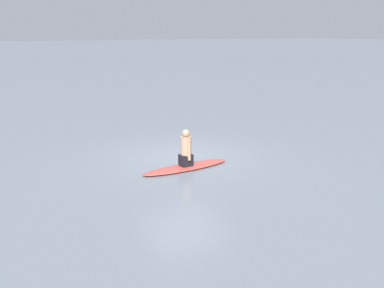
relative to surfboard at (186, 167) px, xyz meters
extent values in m
plane|color=gray|center=(0.97, -0.44, -0.05)|extent=(400.00, 400.00, 0.00)
ellipsoid|color=#D84C3F|center=(0.00, 0.00, 0.00)|extent=(0.76, 2.69, 0.09)
cube|color=black|center=(0.00, 0.00, 0.21)|extent=(0.29, 0.35, 0.32)
cylinder|color=tan|center=(0.00, 0.00, 0.61)|extent=(0.31, 0.31, 0.53)
sphere|color=tan|center=(0.00, 0.00, 0.97)|extent=(0.21, 0.21, 0.21)
cylinder|color=tan|center=(0.18, 0.01, 0.54)|extent=(0.09, 0.09, 0.58)
cylinder|color=tan|center=(-0.18, -0.01, 0.54)|extent=(0.09, 0.09, 0.58)
camera|label=1|loc=(-9.81, 5.19, 3.63)|focal=39.15mm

